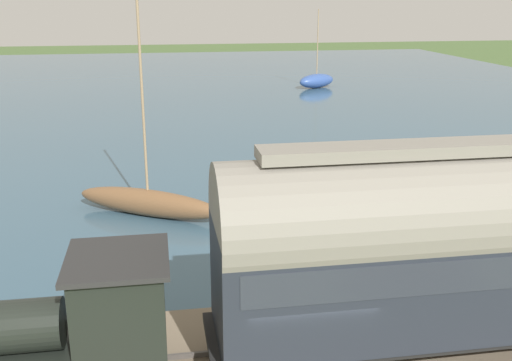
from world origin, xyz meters
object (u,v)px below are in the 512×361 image
Objects in this scene: passenger_coach at (456,242)px; sailboat_blue at (317,81)px; steam_locomotive at (63,318)px; rowboat_off_pier at (253,262)px; rowboat_near_shore at (424,185)px; sailboat_brown at (148,201)px.

passenger_coach is 44.50m from sailboat_blue.
steam_locomotive is 0.78× the size of sailboat_blue.
passenger_coach is 1.49× the size of sailboat_blue.
passenger_coach reaches higher than rowboat_off_pier.
steam_locomotive is at bearing 102.97° from rowboat_off_pier.
rowboat_near_shore is (12.72, -13.47, -1.95)m from steam_locomotive.
rowboat_near_shore is at bearing -46.63° from steam_locomotive.
sailboat_brown is at bearing 125.39° from sailboat_blue.
rowboat_off_pier is at bearing -38.17° from steam_locomotive.
sailboat_blue reaches higher than steam_locomotive.
passenger_coach reaches higher than steam_locomotive.
sailboat_blue is at bearing -56.73° from rowboat_off_pier.
steam_locomotive is at bearing 86.75° from rowboat_near_shore.
sailboat_blue is 31.02m from rowboat_near_shore.
steam_locomotive reaches higher than rowboat_near_shore.
sailboat_blue reaches higher than rowboat_off_pier.
sailboat_brown is at bearing 49.71° from rowboat_near_shore.
sailboat_brown reaches higher than sailboat_blue.
rowboat_off_pier is at bearing 80.90° from rowboat_near_shore.
steam_locomotive is 2.73× the size of rowboat_off_pier.
sailboat_blue is at bearing -21.13° from steam_locomotive.
rowboat_near_shore is at bearing -91.34° from rowboat_off_pier.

